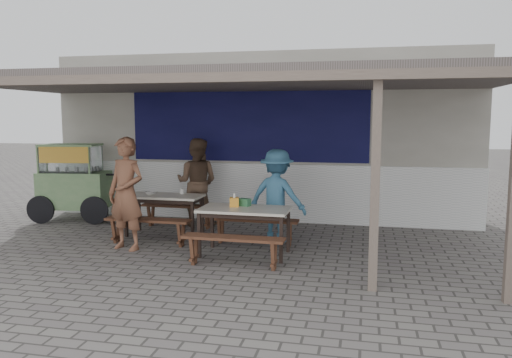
{
  "coord_description": "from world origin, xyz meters",
  "views": [
    {
      "loc": [
        2.23,
        -7.12,
        2.15
      ],
      "look_at": [
        0.46,
        0.9,
        1.14
      ],
      "focal_mm": 35.0,
      "sensor_mm": 36.0,
      "label": 1
    }
  ],
  "objects": [
    {
      "name": "vendor_cart",
      "position": [
        -3.74,
        2.17,
        0.87
      ],
      "size": [
        1.96,
        0.99,
        1.61
      ],
      "rotation": [
        0.0,
        0.0,
        0.15
      ],
      "color": "#799966",
      "rests_on": "ground"
    },
    {
      "name": "patron_right_table",
      "position": [
        0.75,
        1.26,
        0.81
      ],
      "size": [
        1.16,
        0.84,
        1.62
      ],
      "primitive_type": "imported",
      "rotation": [
        0.0,
        0.0,
        2.89
      ],
      "color": "teal",
      "rests_on": "ground"
    },
    {
      "name": "bench_right_wall",
      "position": [
        0.41,
        0.99,
        0.34
      ],
      "size": [
        1.5,
        0.3,
        0.45
      ],
      "rotation": [
        0.0,
        0.0,
        -0.01
      ],
      "color": "brown",
      "rests_on": "ground"
    },
    {
      "name": "table_right",
      "position": [
        0.4,
        0.33,
        0.67
      ],
      "size": [
        1.41,
        0.78,
        0.75
      ],
      "rotation": [
        0.0,
        0.0,
        -0.01
      ],
      "color": "beige",
      "rests_on": "ground"
    },
    {
      "name": "bench_right_street",
      "position": [
        0.39,
        -0.34,
        0.34
      ],
      "size": [
        1.5,
        0.3,
        0.45
      ],
      "rotation": [
        0.0,
        0.0,
        -0.01
      ],
      "color": "brown",
      "rests_on": "ground"
    },
    {
      "name": "back_wall",
      "position": [
        -0.0,
        3.58,
        1.72
      ],
      "size": [
        9.0,
        1.28,
        3.5
      ],
      "color": "#B6B0A3",
      "rests_on": "ground"
    },
    {
      "name": "donation_box",
      "position": [
        0.36,
        0.51,
        0.81
      ],
      "size": [
        0.21,
        0.17,
        0.12
      ],
      "primitive_type": "cube",
      "rotation": [
        0.0,
        0.0,
        -0.33
      ],
      "color": "#2E6941",
      "rests_on": "table_right"
    },
    {
      "name": "ground",
      "position": [
        0.0,
        0.0,
        0.0
      ],
      "size": [
        60.0,
        60.0,
        0.0
      ],
      "primitive_type": "plane",
      "color": "#67635D",
      "rests_on": "ground"
    },
    {
      "name": "condiment_jar",
      "position": [
        -1.08,
        1.52,
        0.8
      ],
      "size": [
        0.08,
        0.08,
        0.09
      ],
      "primitive_type": "cylinder",
      "color": "silver",
      "rests_on": "table_left"
    },
    {
      "name": "condiment_bowl",
      "position": [
        -1.63,
        1.36,
        0.78
      ],
      "size": [
        0.25,
        0.25,
        0.05
      ],
      "primitive_type": "imported",
      "rotation": [
        0.0,
        0.0,
        -0.22
      ],
      "color": "silver",
      "rests_on": "table_left"
    },
    {
      "name": "bench_left_wall",
      "position": [
        -1.34,
        2.0,
        0.34
      ],
      "size": [
        1.5,
        0.3,
        0.45
      ],
      "rotation": [
        0.0,
        0.0,
        -0.01
      ],
      "color": "brown",
      "rests_on": "ground"
    },
    {
      "name": "table_left",
      "position": [
        -1.35,
        1.3,
        0.67
      ],
      "size": [
        1.4,
        0.66,
        0.75
      ],
      "rotation": [
        0.0,
        0.0,
        -0.01
      ],
      "color": "beige",
      "rests_on": "ground"
    },
    {
      "name": "warung_roof",
      "position": [
        0.02,
        0.9,
        2.71
      ],
      "size": [
        9.0,
        4.21,
        2.81
      ],
      "color": "#5E5450",
      "rests_on": "ground"
    },
    {
      "name": "patron_street_side",
      "position": [
        -1.57,
        0.27,
        0.92
      ],
      "size": [
        0.76,
        0.59,
        1.85
      ],
      "primitive_type": "imported",
      "rotation": [
        0.0,
        0.0,
        -0.25
      ],
      "color": "brown",
      "rests_on": "ground"
    },
    {
      "name": "tissue_box",
      "position": [
        0.21,
        0.42,
        0.82
      ],
      "size": [
        0.17,
        0.17,
        0.14
      ],
      "primitive_type": "cube",
      "rotation": [
        0.0,
        0.0,
        0.23
      ],
      "color": "orange",
      "rests_on": "table_right"
    },
    {
      "name": "bench_left_street",
      "position": [
        -1.35,
        0.6,
        0.34
      ],
      "size": [
        1.5,
        0.3,
        0.45
      ],
      "rotation": [
        0.0,
        0.0,
        -0.01
      ],
      "color": "brown",
      "rests_on": "ground"
    },
    {
      "name": "patron_wall_side",
      "position": [
        -1.04,
        2.24,
        0.87
      ],
      "size": [
        0.85,
        0.66,
        1.75
      ],
      "primitive_type": "imported",
      "rotation": [
        0.0,
        0.0,
        3.14
      ],
      "color": "brown",
      "rests_on": "ground"
    }
  ]
}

